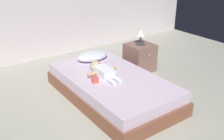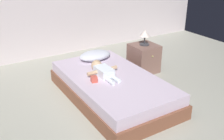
{
  "view_description": "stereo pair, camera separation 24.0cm",
  "coord_description": "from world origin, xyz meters",
  "px_view_note": "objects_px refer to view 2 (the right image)",
  "views": [
    {
      "loc": [
        -1.77,
        -2.1,
        2.01
      ],
      "look_at": [
        0.27,
        0.78,
        0.45
      ],
      "focal_mm": 42.83,
      "sensor_mm": 36.0,
      "label": 1
    },
    {
      "loc": [
        -1.57,
        -2.23,
        2.01
      ],
      "look_at": [
        0.27,
        0.78,
        0.45
      ],
      "focal_mm": 42.83,
      "sensor_mm": 36.0,
      "label": 2
    }
  ],
  "objects_px": {
    "toothbrush": "(111,70)",
    "pillow": "(95,55)",
    "lamp": "(145,35)",
    "baby": "(102,70)",
    "toy_block": "(94,79)",
    "bed": "(112,87)",
    "nightstand": "(144,58)"
  },
  "relations": [
    {
      "from": "pillow",
      "to": "toy_block",
      "type": "relative_size",
      "value": 5.52
    },
    {
      "from": "pillow",
      "to": "toy_block",
      "type": "height_order",
      "value": "pillow"
    },
    {
      "from": "pillow",
      "to": "baby",
      "type": "height_order",
      "value": "baby"
    },
    {
      "from": "lamp",
      "to": "toy_block",
      "type": "height_order",
      "value": "lamp"
    },
    {
      "from": "pillow",
      "to": "nightstand",
      "type": "xyz_separation_m",
      "value": [
        0.9,
        -0.17,
        -0.18
      ]
    },
    {
      "from": "baby",
      "to": "pillow",
      "type": "bearing_deg",
      "value": 71.88
    },
    {
      "from": "nightstand",
      "to": "pillow",
      "type": "bearing_deg",
      "value": 169.15
    },
    {
      "from": "baby",
      "to": "toothbrush",
      "type": "height_order",
      "value": "baby"
    },
    {
      "from": "bed",
      "to": "toy_block",
      "type": "bearing_deg",
      "value": -175.36
    },
    {
      "from": "bed",
      "to": "lamp",
      "type": "relative_size",
      "value": 7.65
    },
    {
      "from": "pillow",
      "to": "lamp",
      "type": "relative_size",
      "value": 2.02
    },
    {
      "from": "lamp",
      "to": "pillow",
      "type": "bearing_deg",
      "value": 169.15
    },
    {
      "from": "nightstand",
      "to": "baby",
      "type": "bearing_deg",
      "value": -159.39
    },
    {
      "from": "nightstand",
      "to": "toy_block",
      "type": "relative_size",
      "value": 5.09
    },
    {
      "from": "lamp",
      "to": "toy_block",
      "type": "distance_m",
      "value": 1.46
    },
    {
      "from": "toothbrush",
      "to": "lamp",
      "type": "xyz_separation_m",
      "value": [
        0.9,
        0.34,
        0.33
      ]
    },
    {
      "from": "pillow",
      "to": "toothbrush",
      "type": "distance_m",
      "value": 0.52
    },
    {
      "from": "toothbrush",
      "to": "pillow",
      "type": "bearing_deg",
      "value": 90.33
    },
    {
      "from": "toy_block",
      "to": "pillow",
      "type": "bearing_deg",
      "value": 60.73
    },
    {
      "from": "pillow",
      "to": "lamp",
      "type": "height_order",
      "value": "lamp"
    },
    {
      "from": "nightstand",
      "to": "toy_block",
      "type": "distance_m",
      "value": 1.44
    },
    {
      "from": "nightstand",
      "to": "bed",
      "type": "bearing_deg",
      "value": -151.87
    },
    {
      "from": "bed",
      "to": "toy_block",
      "type": "xyz_separation_m",
      "value": [
        -0.31,
        -0.03,
        0.22
      ]
    },
    {
      "from": "bed",
      "to": "baby",
      "type": "height_order",
      "value": "baby"
    },
    {
      "from": "lamp",
      "to": "toy_block",
      "type": "xyz_separation_m",
      "value": [
        -1.31,
        -0.56,
        -0.3
      ]
    },
    {
      "from": "pillow",
      "to": "nightstand",
      "type": "distance_m",
      "value": 0.93
    },
    {
      "from": "bed",
      "to": "baby",
      "type": "bearing_deg",
      "value": 124.85
    },
    {
      "from": "pillow",
      "to": "toy_block",
      "type": "xyz_separation_m",
      "value": [
        -0.41,
        -0.74,
        -0.03
      ]
    },
    {
      "from": "lamp",
      "to": "toothbrush",
      "type": "bearing_deg",
      "value": -159.07
    },
    {
      "from": "nightstand",
      "to": "toy_block",
      "type": "xyz_separation_m",
      "value": [
        -1.31,
        -0.56,
        0.14
      ]
    },
    {
      "from": "toy_block",
      "to": "bed",
      "type": "bearing_deg",
      "value": 4.64
    },
    {
      "from": "bed",
      "to": "baby",
      "type": "xyz_separation_m",
      "value": [
        -0.09,
        0.13,
        0.25
      ]
    }
  ]
}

